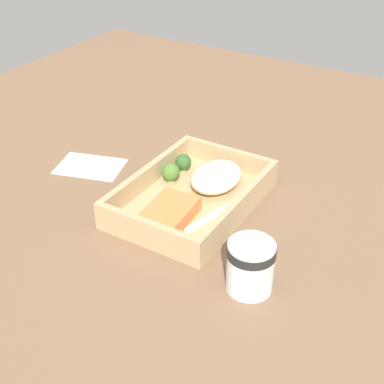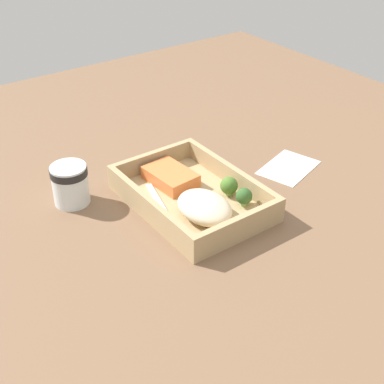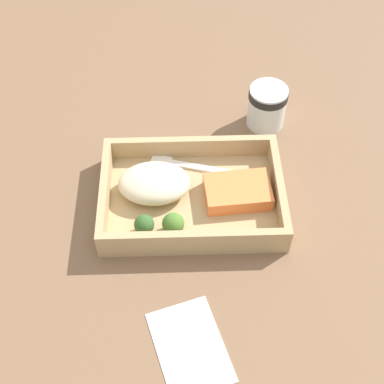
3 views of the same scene
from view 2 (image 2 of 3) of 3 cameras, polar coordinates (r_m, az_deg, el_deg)
name	(u,v)px [view 2 (image 2 of 3)]	position (r cm, az deg, el deg)	size (l,w,h in cm)	color
ground_plane	(192,208)	(101.96, 0.00, -1.74)	(160.00, 160.00, 2.00)	brown
takeout_tray	(192,201)	(101.05, 0.00, -1.00)	(28.74, 20.10, 1.20)	tan
tray_rim	(192,190)	(99.67, 0.00, 0.20)	(28.74, 20.10, 3.81)	tan
salmon_fillet	(172,176)	(105.18, -2.19, 1.71)	(10.34, 6.94, 2.60)	orange
mashed_potatoes	(205,207)	(94.84, 1.35, -1.63)	(11.56, 8.57, 4.07)	beige
broccoli_floret_1	(229,186)	(100.96, 3.97, 0.66)	(3.39, 3.39, 3.78)	#89AD5E
broccoli_floret_2	(244,196)	(98.24, 5.57, -0.48)	(3.08, 3.08, 3.58)	#84AA60
fork	(163,210)	(97.52, -3.11, -1.88)	(15.69, 5.69, 0.44)	white
paper_cup	(70,183)	(102.13, -12.88, 0.99)	(6.94, 6.94, 7.83)	white
receipt_slip	(288,167)	(114.52, 10.25, 2.61)	(8.88, 12.88, 0.24)	white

